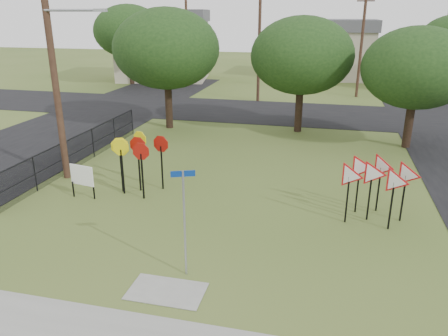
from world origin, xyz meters
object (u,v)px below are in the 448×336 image
at_px(yield_sign_cluster, 377,175).
at_px(info_board, 82,176).
at_px(stop_sign_cluster, 137,151).
at_px(street_name_sign, 184,217).

distance_m(yield_sign_cluster, info_board, 10.98).
bearing_deg(info_board, yield_sign_cluster, 3.82).
xyz_separation_m(stop_sign_cluster, yield_sign_cluster, (9.09, -0.47, -0.07)).
height_order(stop_sign_cluster, yield_sign_cluster, stop_sign_cluster).
xyz_separation_m(stop_sign_cluster, info_board, (-1.84, -1.20, -0.81)).
bearing_deg(street_name_sign, yield_sign_cluster, 42.47).
height_order(stop_sign_cluster, info_board, stop_sign_cluster).
relative_size(stop_sign_cluster, yield_sign_cluster, 0.83).
xyz_separation_m(yield_sign_cluster, info_board, (-10.93, -0.73, -0.74)).
relative_size(stop_sign_cluster, info_board, 1.70).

